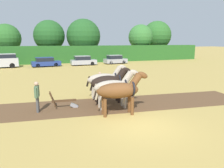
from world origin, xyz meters
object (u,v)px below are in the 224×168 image
(farmer_beside_team, at_px, (100,80))
(parked_van, at_px, (1,61))
(draft_horse_trail_right, at_px, (105,79))
(plow, at_px, (67,103))
(tree_center, at_px, (49,36))
(tree_right, at_px, (141,37))
(parked_car_center, at_px, (115,60))
(tree_far_right, at_px, (157,35))
(draft_horse_trail_left, at_px, (109,83))
(draft_horse_lead_right, at_px, (114,87))
(farmer_at_plow, at_px, (37,94))
(tree_center_right, at_px, (83,36))
(tree_center_left, at_px, (6,38))
(draft_horse_lead_left, at_px, (120,90))
(parked_car_left, at_px, (46,62))
(parked_car_center_left, at_px, (83,61))

(farmer_beside_team, height_order, parked_van, parked_van)
(draft_horse_trail_right, height_order, plow, draft_horse_trail_right)
(tree_center, xyz_separation_m, tree_right, (19.03, -1.90, -0.16))
(tree_right, bearing_deg, tree_center, 174.31)
(plow, distance_m, parked_car_center, 25.83)
(tree_far_right, bearing_deg, tree_right, -157.91)
(draft_horse_trail_left, xyz_separation_m, parked_van, (-9.12, 22.65, -0.22))
(draft_horse_lead_right, bearing_deg, tree_right, 66.58)
(tree_far_right, distance_m, farmer_at_plow, 43.34)
(farmer_at_plow, height_order, farmer_beside_team, farmer_at_plow)
(tree_center, distance_m, farmer_at_plow, 33.47)
(parked_car_center, bearing_deg, tree_right, 37.34)
(farmer_beside_team, height_order, parked_car_center, farmer_beside_team)
(tree_center_right, bearing_deg, tree_center, 175.83)
(draft_horse_trail_left, relative_size, farmer_at_plow, 1.62)
(tree_center_left, xyz_separation_m, farmer_at_plow, (4.65, -32.68, -3.38))
(tree_center_left, height_order, parked_van, tree_center_left)
(draft_horse_lead_left, relative_size, plow, 1.77)
(draft_horse_trail_left, height_order, farmer_at_plow, draft_horse_trail_left)
(tree_center_left, bearing_deg, draft_horse_lead_left, -75.70)
(tree_far_right, relative_size, draft_horse_lead_left, 2.87)
(draft_horse_lead_left, bearing_deg, plow, 146.02)
(tree_center_right, bearing_deg, farmer_at_plow, -106.62)
(tree_center, relative_size, tree_right, 1.07)
(tree_right, xyz_separation_m, farmer_at_plow, (-22.04, -31.21, -3.74))
(tree_right, relative_size, tree_far_right, 0.87)
(tree_right, height_order, parked_car_left, tree_right)
(tree_center_left, relative_size, tree_far_right, 0.82)
(tree_center, xyz_separation_m, parked_car_center_left, (4.44, -10.24, -4.18))
(farmer_beside_team, relative_size, parked_car_center_left, 0.38)
(tree_right, bearing_deg, tree_center_right, 173.49)
(tree_center_left, relative_size, farmer_at_plow, 4.06)
(tree_center_right, distance_m, farmer_beside_team, 29.72)
(tree_far_right, relative_size, plow, 5.09)
(tree_right, bearing_deg, farmer_at_plow, -125.23)
(draft_horse_lead_left, height_order, parked_van, draft_horse_lead_left)
(tree_right, height_order, parked_van, tree_right)
(draft_horse_trail_right, xyz_separation_m, parked_car_left, (-2.96, 21.00, -0.59))
(parked_car_left, bearing_deg, tree_far_right, 15.73)
(draft_horse_lead_left, relative_size, parked_van, 0.60)
(draft_horse_trail_right, height_order, parked_car_center_left, draft_horse_trail_right)
(draft_horse_trail_left, relative_size, farmer_beside_team, 1.78)
(tree_center, distance_m, parked_car_center_left, 11.91)
(draft_horse_lead_left, distance_m, farmer_at_plow, 4.58)
(tree_center, xyz_separation_m, draft_horse_lead_right, (1.27, -33.76, -3.66))
(tree_center, relative_size, farmer_beside_team, 5.08)
(draft_horse_trail_left, relative_size, parked_car_center_left, 0.67)
(tree_right, xyz_separation_m, tree_far_right, (5.31, 2.16, 0.43))
(tree_right, distance_m, draft_horse_lead_left, 37.77)
(draft_horse_lead_left, distance_m, parked_car_center_left, 24.98)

